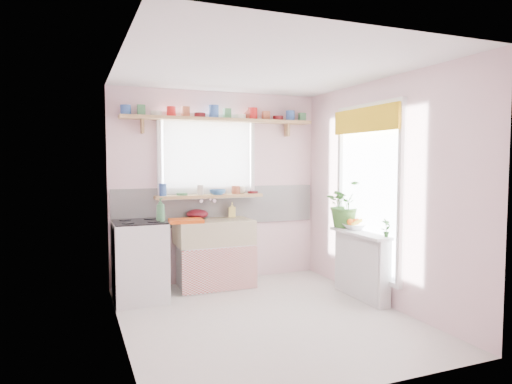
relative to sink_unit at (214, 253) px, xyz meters
name	(u,v)px	position (x,y,z in m)	size (l,w,h in m)	color
room	(287,179)	(0.81, -0.43, 0.94)	(3.20, 3.20, 3.20)	silver
sink_unit	(214,253)	(0.00, 0.00, 0.00)	(0.95, 0.65, 1.11)	white
cooker	(140,261)	(-0.95, -0.24, 0.03)	(0.58, 0.58, 0.93)	white
radiator_ledge	(361,264)	(1.45, -1.09, -0.03)	(0.22, 0.95, 0.78)	white
windowsill	(210,196)	(0.00, 0.19, 0.71)	(1.40, 0.22, 0.04)	tan
pine_shelf	(221,120)	(0.15, 0.18, 1.69)	(2.52, 0.24, 0.04)	tan
shelf_crockery	(220,114)	(0.15, 0.18, 1.76)	(2.47, 0.11, 0.12)	#3359A5
sill_crockery	(206,190)	(-0.05, 0.19, 0.78)	(1.35, 0.11, 0.12)	#3359A5
dish_tray	(186,221)	(-0.38, -0.08, 0.44)	(0.40, 0.30, 0.04)	#E45314
colander	(197,214)	(-0.17, 0.18, 0.48)	(0.28, 0.28, 0.13)	#580F19
jade_plant	(345,204)	(1.48, -0.69, 0.63)	(0.52, 0.45, 0.58)	#3C702C
fruit_bowl	(355,227)	(1.48, -0.91, 0.38)	(0.27, 0.27, 0.07)	silver
herb_pot	(386,228)	(1.48, -1.49, 0.44)	(0.11, 0.07, 0.20)	#2B5A24
soap_bottle_sink	(232,210)	(0.31, 0.21, 0.52)	(0.09, 0.09, 0.20)	#FFE971
sill_cup	(241,190)	(0.45, 0.25, 0.77)	(0.12, 0.12, 0.09)	white
sill_bowl	(218,192)	(0.09, 0.13, 0.76)	(0.21, 0.21, 0.07)	#3775B5
shelf_vase	(249,114)	(0.57, 0.24, 1.79)	(0.16, 0.16, 0.16)	#A34032
cooker_bottle	(161,210)	(-0.73, -0.36, 0.62)	(0.10, 0.10, 0.27)	#428551
fruit	(355,222)	(1.49, -0.90, 0.43)	(0.20, 0.14, 0.10)	orange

